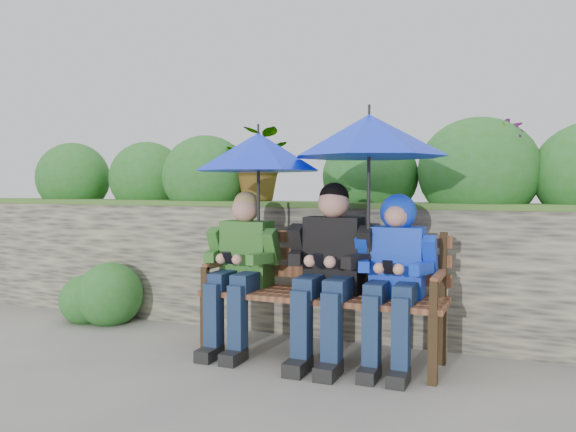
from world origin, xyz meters
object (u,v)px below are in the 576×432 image
at_px(park_bench, 324,285).
at_px(boy_left, 241,263).
at_px(boy_middle, 329,264).
at_px(umbrella_right, 369,136).
at_px(umbrella_left, 258,152).
at_px(boy_right, 395,266).

relative_size(park_bench, boy_left, 1.46).
bearing_deg(boy_middle, umbrella_right, 1.56).
distance_m(boy_middle, umbrella_left, 0.92).
distance_m(boy_middle, boy_right, 0.43).
bearing_deg(boy_middle, boy_left, 179.46).
relative_size(park_bench, umbrella_left, 1.76).
height_order(park_bench, umbrella_right, umbrella_right).
distance_m(boy_left, boy_right, 1.08).
height_order(boy_middle, umbrella_left, umbrella_left).
bearing_deg(park_bench, boy_right, -7.26).
bearing_deg(park_bench, boy_middle, -53.29).
relative_size(umbrella_left, umbrella_right, 0.94).
bearing_deg(boy_right, park_bench, 172.74).
distance_m(boy_right, umbrella_right, 0.83).
relative_size(boy_right, umbrella_right, 1.12).
bearing_deg(boy_right, boy_middle, -177.30).
bearing_deg(boy_right, umbrella_right, -175.55).
distance_m(park_bench, boy_right, 0.52).
height_order(boy_left, boy_right, boy_left).
bearing_deg(boy_middle, park_bench, 126.71).
xyz_separation_m(park_bench, umbrella_left, (-0.48, -0.03, 0.90)).
relative_size(boy_left, boy_middle, 0.95).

